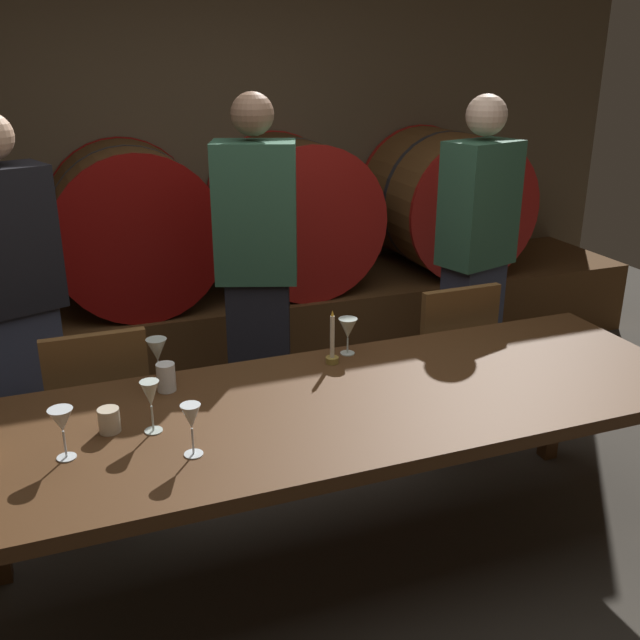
{
  "coord_description": "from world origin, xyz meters",
  "views": [
    {
      "loc": [
        -0.93,
        -2.18,
        1.92
      ],
      "look_at": [
        -0.02,
        0.22,
        0.94
      ],
      "focal_mm": 40.45,
      "sensor_mm": 36.0,
      "label": 1
    }
  ],
  "objects": [
    {
      "name": "guest_center",
      "position": [
        -0.03,
        1.02,
        0.89
      ],
      "size": [
        0.44,
        0.35,
        1.74
      ],
      "rotation": [
        0.0,
        0.0,
        2.8
      ],
      "color": "black",
      "rests_on": "ground"
    },
    {
      "name": "wine_glass_left",
      "position": [
        -0.98,
        -0.11,
        0.86
      ],
      "size": [
        0.08,
        0.08,
        0.17
      ],
      "color": "white",
      "rests_on": "dining_table"
    },
    {
      "name": "guest_right",
      "position": [
        1.15,
        0.97,
        0.88
      ],
      "size": [
        0.43,
        0.34,
        1.71
      ],
      "rotation": [
        0.0,
        0.0,
        3.43
      ],
      "color": "#33384C",
      "rests_on": "ground"
    },
    {
      "name": "chair_left",
      "position": [
        -0.84,
        0.65,
        0.49
      ],
      "size": [
        0.4,
        0.4,
        0.88
      ],
      "rotation": [
        0.0,
        0.0,
        3.14
      ],
      "color": "brown",
      "rests_on": "ground"
    },
    {
      "name": "cup_right",
      "position": [
        -0.61,
        0.25,
        0.79
      ],
      "size": [
        0.07,
        0.07,
        0.11
      ],
      "primitive_type": "cylinder",
      "color": "white",
      "rests_on": "dining_table"
    },
    {
      "name": "ground_plane",
      "position": [
        0.0,
        0.0,
        0.0
      ],
      "size": [
        8.22,
        8.22,
        0.0
      ],
      "primitive_type": "plane",
      "color": "#3F3A33"
    },
    {
      "name": "candle_center",
      "position": [
        0.05,
        0.27,
        0.8
      ],
      "size": [
        0.05,
        0.05,
        0.22
      ],
      "color": "olive",
      "rests_on": "dining_table"
    },
    {
      "name": "wine_glass_center_left",
      "position": [
        -0.7,
        -0.04,
        0.87
      ],
      "size": [
        0.06,
        0.06,
        0.18
      ],
      "color": "silver",
      "rests_on": "dining_table"
    },
    {
      "name": "wine_glass_center_right",
      "position": [
        -0.62,
        0.35,
        0.86
      ],
      "size": [
        0.08,
        0.08,
        0.17
      ],
      "color": "silver",
      "rests_on": "dining_table"
    },
    {
      "name": "dining_table",
      "position": [
        -0.01,
        -0.05,
        0.67
      ],
      "size": [
        2.68,
        0.91,
        0.74
      ],
      "color": "#4C2D16",
      "rests_on": "ground"
    },
    {
      "name": "wine_barrel_center_left",
      "position": [
        -0.49,
        2.06,
        0.95
      ],
      "size": [
        0.94,
        0.81,
        0.94
      ],
      "color": "brown",
      "rests_on": "barrel_shelf"
    },
    {
      "name": "wine_barrel_far_right",
      "position": [
        1.59,
        2.06,
        0.95
      ],
      "size": [
        0.94,
        0.81,
        0.94
      ],
      "color": "brown",
      "rests_on": "barrel_shelf"
    },
    {
      "name": "wine_glass_far_right",
      "position": [
        0.15,
        0.33,
        0.84
      ],
      "size": [
        0.08,
        0.08,
        0.15
      ],
      "color": "silver",
      "rests_on": "dining_table"
    },
    {
      "name": "chair_right",
      "position": [
        0.8,
        0.64,
        0.49
      ],
      "size": [
        0.41,
        0.41,
        0.88
      ],
      "rotation": [
        0.0,
        0.0,
        3.16
      ],
      "color": "brown",
      "rests_on": "ground"
    },
    {
      "name": "back_wall",
      "position": [
        0.0,
        2.61,
        1.49
      ],
      "size": [
        6.33,
        0.24,
        2.99
      ],
      "primitive_type": "cube",
      "color": "brown",
      "rests_on": "ground"
    },
    {
      "name": "wine_barrel_center_right",
      "position": [
        0.49,
        2.06,
        0.95
      ],
      "size": [
        0.94,
        0.81,
        0.94
      ],
      "color": "#513319",
      "rests_on": "barrel_shelf"
    },
    {
      "name": "guest_left",
      "position": [
        -1.12,
        1.0,
        0.86
      ],
      "size": [
        0.44,
        0.36,
        1.69
      ],
      "rotation": [
        0.0,
        0.0,
        3.49
      ],
      "color": "#33384C",
      "rests_on": "ground"
    },
    {
      "name": "wine_glass_right",
      "position": [
        -0.61,
        -0.23,
        0.86
      ],
      "size": [
        0.06,
        0.06,
        0.17
      ],
      "color": "white",
      "rests_on": "dining_table"
    },
    {
      "name": "barrel_shelf",
      "position": [
        0.0,
        2.06,
        0.24
      ],
      "size": [
        5.69,
        0.9,
        0.48
      ],
      "primitive_type": "cube",
      "color": "brown",
      "rests_on": "ground"
    },
    {
      "name": "cup_center",
      "position": [
        -0.83,
        0.01,
        0.78
      ],
      "size": [
        0.07,
        0.07,
        0.08
      ],
      "primitive_type": "cylinder",
      "color": "beige",
      "rests_on": "dining_table"
    }
  ]
}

